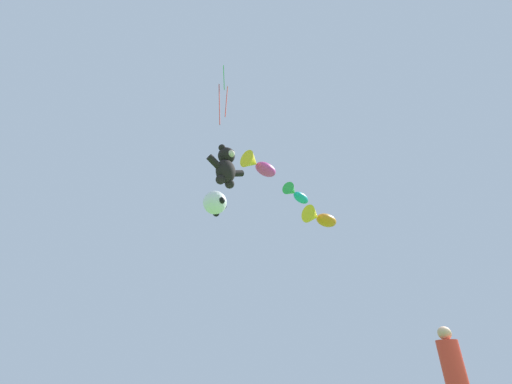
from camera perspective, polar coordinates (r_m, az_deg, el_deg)
The scene contains 7 objects.
kite_flyer_person at distance 6.88m, azimuth 30.52°, elevation -25.78°, with size 0.34×0.34×1.71m.
teddy_bear_kite at distance 12.80m, azimuth -5.03°, elevation 4.29°, with size 1.69×0.75×1.72m.
soccer_ball_kite at distance 11.76m, azimuth -6.84°, elevation -1.79°, with size 0.89×0.89×0.82m.
fish_kite_magenta at distance 15.20m, azimuth 0.48°, elevation 4.44°, with size 1.79×0.83×0.82m.
fish_kite_teal at distance 17.10m, azimuth 6.74°, elevation -0.38°, with size 1.89×0.87×0.65m.
fish_kite_tangerine at distance 18.90m, azimuth 10.59°, elevation -4.27°, with size 2.18×1.14×1.00m.
diamond_kite at distance 12.96m, azimuth -5.42°, elevation 17.71°, with size 0.77×0.89×2.96m.
Camera 1 is at (-7.43, -1.14, 0.83)m, focal length 24.00 mm.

